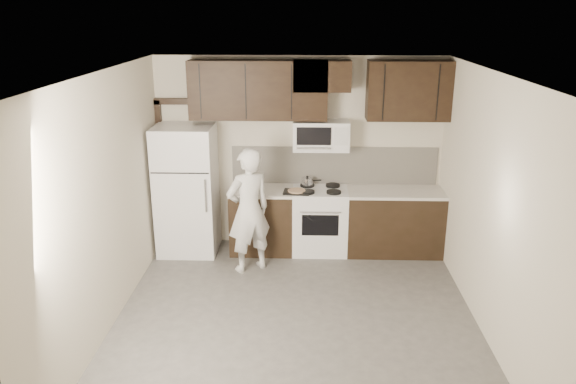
{
  "coord_description": "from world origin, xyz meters",
  "views": [
    {
      "loc": [
        0.09,
        -5.45,
        3.3
      ],
      "look_at": [
        -0.11,
        0.9,
        1.21
      ],
      "focal_mm": 35.0,
      "sensor_mm": 36.0,
      "label": 1
    }
  ],
  "objects_px": {
    "stove": "(320,220)",
    "refrigerator": "(187,190)",
    "microwave": "(321,135)",
    "person": "(249,211)"
  },
  "relations": [
    {
      "from": "stove",
      "to": "refrigerator",
      "type": "xyz_separation_m",
      "value": [
        -1.85,
        -0.05,
        0.44
      ]
    },
    {
      "from": "stove",
      "to": "person",
      "type": "bearing_deg",
      "value": -145.44
    },
    {
      "from": "stove",
      "to": "refrigerator",
      "type": "distance_m",
      "value": 1.9
    },
    {
      "from": "microwave",
      "to": "refrigerator",
      "type": "bearing_deg",
      "value": -174.85
    },
    {
      "from": "stove",
      "to": "refrigerator",
      "type": "bearing_deg",
      "value": -178.49
    },
    {
      "from": "microwave",
      "to": "refrigerator",
      "type": "xyz_separation_m",
      "value": [
        -1.85,
        -0.17,
        -0.75
      ]
    },
    {
      "from": "microwave",
      "to": "person",
      "type": "distance_m",
      "value": 1.46
    },
    {
      "from": "refrigerator",
      "to": "person",
      "type": "xyz_separation_m",
      "value": [
        0.92,
        -0.59,
        -0.07
      ]
    },
    {
      "from": "refrigerator",
      "to": "person",
      "type": "height_order",
      "value": "refrigerator"
    },
    {
      "from": "microwave",
      "to": "refrigerator",
      "type": "height_order",
      "value": "microwave"
    }
  ]
}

